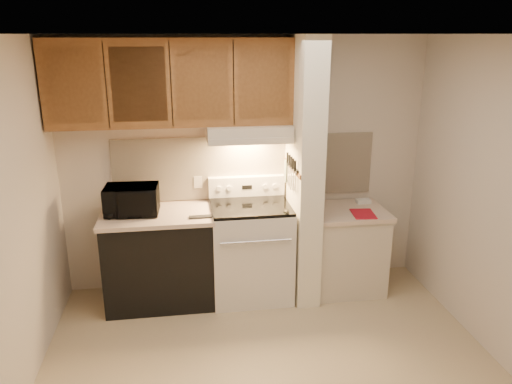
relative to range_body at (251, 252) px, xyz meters
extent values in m
plane|color=tan|center=(0.00, -1.16, -0.46)|extent=(3.60, 3.60, 0.00)
plane|color=white|center=(0.00, -1.16, 2.04)|extent=(3.60, 3.60, 0.00)
cube|color=beige|center=(0.00, 0.34, 0.79)|extent=(3.60, 2.50, 0.02)
cube|color=beige|center=(-1.80, -1.16, 0.79)|extent=(0.02, 3.00, 2.50)
cube|color=beige|center=(1.80, -1.16, 0.79)|extent=(0.02, 3.00, 2.50)
cube|color=#FFEDD0|center=(0.00, 0.33, 0.78)|extent=(2.60, 0.02, 0.63)
cube|color=silver|center=(0.00, 0.00, 0.00)|extent=(0.76, 0.65, 0.92)
cube|color=black|center=(0.00, -0.32, 0.04)|extent=(0.50, 0.01, 0.30)
cylinder|color=silver|center=(0.00, -0.35, 0.26)|extent=(0.65, 0.02, 0.02)
cube|color=black|center=(0.00, 0.00, 0.48)|extent=(0.74, 0.64, 0.03)
cube|color=silver|center=(0.00, 0.28, 0.59)|extent=(0.76, 0.08, 0.20)
cube|color=black|center=(0.00, 0.24, 0.59)|extent=(0.10, 0.01, 0.04)
cylinder|color=silver|center=(-0.28, 0.24, 0.59)|extent=(0.05, 0.02, 0.05)
cylinder|color=silver|center=(-0.18, 0.24, 0.59)|extent=(0.05, 0.02, 0.05)
cylinder|color=silver|center=(0.18, 0.24, 0.59)|extent=(0.05, 0.02, 0.05)
cylinder|color=silver|center=(0.28, 0.24, 0.59)|extent=(0.05, 0.02, 0.05)
cube|color=black|center=(-0.88, 0.01, -0.03)|extent=(1.00, 0.63, 0.87)
cube|color=beige|center=(-0.88, 0.01, 0.43)|extent=(1.04, 0.67, 0.04)
cube|color=black|center=(-0.48, -0.17, 0.46)|extent=(0.21, 0.07, 0.01)
cylinder|color=#1D5E61|center=(-1.23, 0.14, 0.50)|extent=(0.09, 0.09, 0.10)
cube|color=beige|center=(-0.48, 0.32, 0.64)|extent=(0.08, 0.01, 0.12)
imported|color=black|center=(-1.10, 0.03, 0.58)|extent=(0.50, 0.35, 0.27)
cube|color=white|center=(0.51, -0.01, 0.79)|extent=(0.22, 0.70, 2.50)
cube|color=brown|center=(0.39, -0.01, 0.84)|extent=(0.01, 0.70, 0.04)
cube|color=black|center=(0.39, -0.06, 0.86)|extent=(0.02, 0.42, 0.04)
cube|color=silver|center=(0.38, -0.21, 0.76)|extent=(0.01, 0.03, 0.16)
cylinder|color=black|center=(0.38, -0.21, 0.91)|extent=(0.02, 0.02, 0.10)
cube|color=silver|center=(0.38, -0.13, 0.75)|extent=(0.01, 0.04, 0.18)
cylinder|color=black|center=(0.38, -0.13, 0.91)|extent=(0.02, 0.02, 0.10)
cube|color=silver|center=(0.38, -0.05, 0.74)|extent=(0.01, 0.04, 0.20)
cylinder|color=black|center=(0.38, -0.06, 0.91)|extent=(0.02, 0.02, 0.10)
cube|color=silver|center=(0.38, 0.03, 0.76)|extent=(0.01, 0.04, 0.16)
cylinder|color=black|center=(0.38, 0.02, 0.91)|extent=(0.02, 0.02, 0.10)
cube|color=silver|center=(0.38, 0.10, 0.75)|extent=(0.01, 0.04, 0.18)
cylinder|color=black|center=(0.38, 0.12, 0.91)|extent=(0.02, 0.02, 0.10)
cube|color=slate|center=(0.38, 0.17, 0.76)|extent=(0.03, 0.09, 0.22)
cube|color=beige|center=(0.97, -0.01, -0.06)|extent=(0.70, 0.60, 0.81)
cube|color=beige|center=(0.97, -0.01, 0.37)|extent=(0.74, 0.64, 0.04)
cube|color=#B41224|center=(1.07, -0.16, 0.39)|extent=(0.23, 0.30, 0.01)
cube|color=white|center=(1.19, 0.17, 0.41)|extent=(0.14, 0.09, 0.04)
cube|color=beige|center=(0.00, 0.12, 1.17)|extent=(0.78, 0.44, 0.15)
cube|color=beige|center=(0.00, -0.08, 1.12)|extent=(0.78, 0.04, 0.06)
cube|color=brown|center=(-0.69, 0.17, 1.62)|extent=(2.18, 0.33, 0.77)
cube|color=brown|center=(-1.51, 0.01, 1.62)|extent=(0.46, 0.01, 0.63)
cube|color=black|center=(-1.23, 0.01, 1.62)|extent=(0.01, 0.01, 0.73)
cube|color=brown|center=(-0.96, 0.01, 1.62)|extent=(0.46, 0.01, 0.63)
cube|color=black|center=(-0.69, 0.01, 1.62)|extent=(0.01, 0.01, 0.73)
cube|color=brown|center=(-0.42, 0.01, 1.62)|extent=(0.46, 0.01, 0.63)
cube|color=black|center=(-0.14, 0.01, 1.62)|extent=(0.01, 0.01, 0.73)
cube|color=brown|center=(0.13, 0.01, 1.62)|extent=(0.46, 0.01, 0.63)
camera|label=1|loc=(-0.61, -4.44, 2.04)|focal=35.00mm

